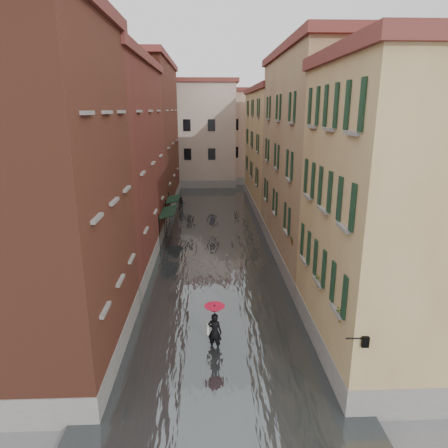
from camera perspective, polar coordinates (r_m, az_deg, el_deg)
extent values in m
plane|color=slate|center=(19.36, -0.72, -14.60)|extent=(120.00, 120.00, 0.00)
cube|color=#3E4445|center=(31.22, -1.35, -2.17)|extent=(10.00, 60.00, 0.20)
cube|color=brown|center=(16.41, -25.87, 2.57)|extent=(6.00, 8.00, 13.00)
cube|color=brown|center=(26.72, -16.62, 7.62)|extent=(6.00, 14.00, 12.50)
cube|color=brown|center=(41.27, -11.64, 11.77)|extent=(6.00, 16.00, 14.00)
cube|color=#A38154|center=(16.92, 23.84, 0.56)|extent=(6.00, 8.00, 11.50)
cube|color=tan|center=(26.90, 13.94, 8.40)|extent=(6.00, 14.00, 13.00)
cube|color=#A38154|center=(41.52, 8.21, 10.22)|extent=(6.00, 16.00, 11.50)
cube|color=#C3AD9B|center=(54.81, -5.04, 12.49)|extent=(12.00, 9.00, 13.00)
cube|color=tan|center=(57.13, 4.33, 12.15)|extent=(10.00, 9.00, 12.00)
cube|color=black|center=(29.97, -7.97, 1.78)|extent=(1.09, 3.35, 0.31)
cylinder|color=black|center=(28.74, -9.19, -1.29)|extent=(0.06, 0.06, 2.80)
cylinder|color=black|center=(31.93, -8.50, 0.51)|extent=(0.06, 0.06, 2.80)
cube|color=black|center=(34.18, -7.28, 3.57)|extent=(1.09, 2.84, 0.31)
cylinder|color=black|center=(33.12, -8.28, 1.08)|extent=(0.06, 0.06, 2.80)
cylinder|color=black|center=(35.86, -7.82, 2.26)|extent=(0.06, 0.06, 2.80)
cylinder|color=black|center=(13.38, 18.25, -15.25)|extent=(0.60, 0.05, 0.05)
cube|color=black|center=(13.54, 19.45, -15.49)|extent=(0.22, 0.22, 0.35)
cube|color=beige|center=(13.54, 19.45, -15.49)|extent=(0.14, 0.14, 0.24)
cube|color=brown|center=(14.47, 16.71, -12.38)|extent=(0.22, 0.85, 0.18)
imported|color=#265926|center=(14.28, 16.85, -10.89)|extent=(0.59, 0.51, 0.66)
cube|color=brown|center=(16.82, 13.74, -7.99)|extent=(0.22, 0.85, 0.18)
imported|color=#265926|center=(16.65, 13.84, -6.67)|extent=(0.59, 0.51, 0.66)
cube|color=brown|center=(21.52, 10.06, -2.40)|extent=(0.22, 0.85, 0.18)
imported|color=#265926|center=(21.39, 10.12, -1.33)|extent=(0.59, 0.51, 0.66)
imported|color=black|center=(17.41, -1.33, -15.14)|extent=(0.73, 0.61, 1.71)
cube|color=beige|center=(17.40, -2.29, -14.80)|extent=(0.08, 0.30, 0.38)
cylinder|color=black|center=(17.16, -1.34, -13.73)|extent=(0.02, 0.02, 1.00)
cone|color=red|center=(16.88, -1.35, -12.05)|extent=(0.89, 0.89, 0.28)
imported|color=black|center=(40.22, -6.10, 2.87)|extent=(0.72, 0.56, 1.49)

